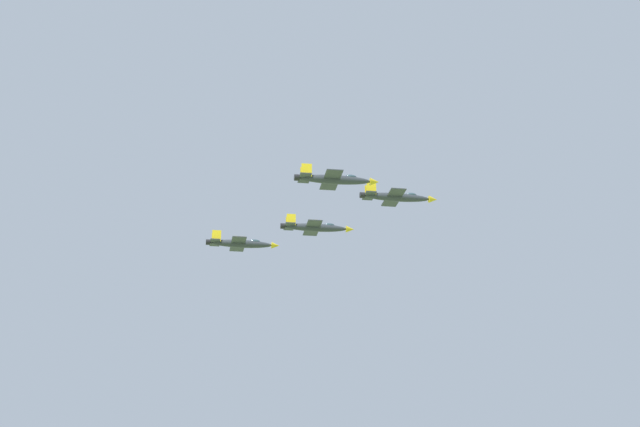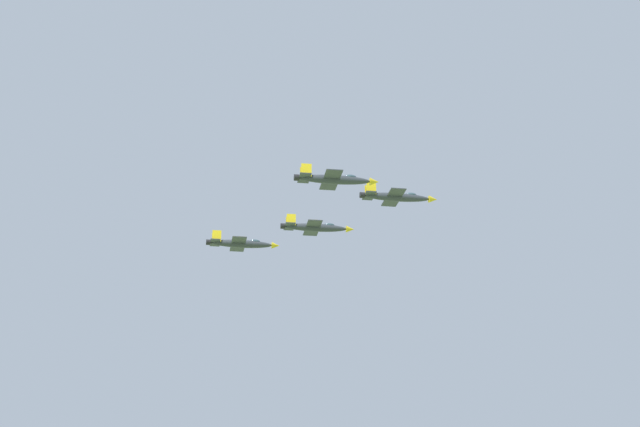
% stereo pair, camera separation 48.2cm
% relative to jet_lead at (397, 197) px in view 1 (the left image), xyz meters
% --- Properties ---
extents(jet_lead, '(16.92, 10.76, 3.60)m').
position_rel_jet_lead_xyz_m(jet_lead, '(0.00, 0.00, 0.00)').
color(jet_lead, '#2D3338').
extents(jet_left_wingman, '(16.58, 10.49, 3.51)m').
position_rel_jet_lead_xyz_m(jet_left_wingman, '(-18.28, 9.57, -2.95)').
color(jet_left_wingman, '#2D3338').
extents(jet_right_wingman, '(17.10, 10.82, 3.62)m').
position_rel_jet_lead_xyz_m(jet_right_wingman, '(-12.39, -16.50, -2.45)').
color(jet_right_wingman, '#2D3338').
extents(jet_left_outer, '(17.12, 10.86, 3.63)m').
position_rel_jet_lead_xyz_m(jet_left_outer, '(-36.55, 19.13, -2.97)').
color(jet_left_outer, '#2D3338').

